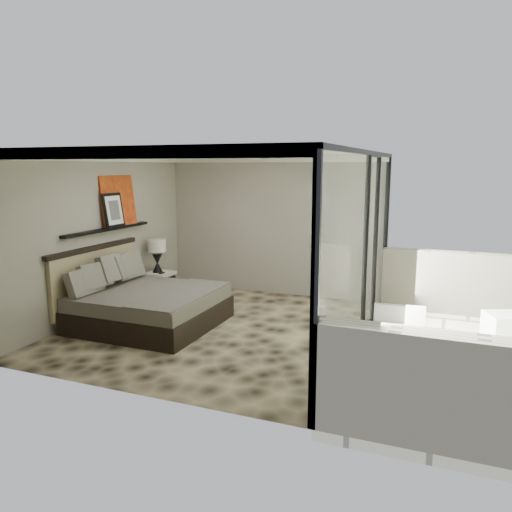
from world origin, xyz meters
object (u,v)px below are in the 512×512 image
at_px(bed, 144,304).
at_px(ottoman, 504,330).
at_px(lounger, 398,346).
at_px(table_lamp, 157,251).
at_px(nightstand, 160,286).

height_order(bed, ottoman, bed).
bearing_deg(lounger, table_lamp, 157.03).
relative_size(table_lamp, lounger, 0.43).
distance_m(table_lamp, ottoman, 6.21).
bearing_deg(table_lamp, ottoman, -3.97).
distance_m(ottoman, lounger, 1.74).
bearing_deg(ottoman, bed, -168.47).
relative_size(ottoman, lounger, 0.31).
height_order(nightstand, table_lamp, table_lamp).
relative_size(nightstand, table_lamp, 0.75).
xyz_separation_m(table_lamp, ottoman, (6.16, -0.43, -0.70)).
height_order(table_lamp, ottoman, table_lamp).
bearing_deg(nightstand, lounger, -14.18).
bearing_deg(ottoman, table_lamp, 176.03).
xyz_separation_m(table_lamp, lounger, (4.79, -1.50, -0.76)).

